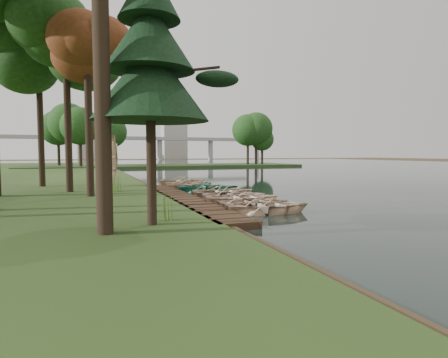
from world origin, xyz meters
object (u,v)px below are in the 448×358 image
object	(u,v)px
boardwalk	(183,200)
rowboat_2	(243,196)
rowboat_0	(268,204)
stored_rowboat	(110,181)
pine_tree	(150,57)
rowboat_1	(254,201)

from	to	relation	value
boardwalk	rowboat_2	bearing A→B (deg)	-38.74
rowboat_0	stored_rowboat	xyz separation A→B (m)	(-5.75, 13.26, 0.24)
rowboat_2	pine_tree	bearing A→B (deg)	142.12
rowboat_1	rowboat_2	world-z (taller)	rowboat_2
boardwalk	rowboat_0	size ratio (longest dim) A/B	4.27
stored_rowboat	pine_tree	xyz separation A→B (m)	(0.35, -15.42, 5.07)
rowboat_1	boardwalk	bearing A→B (deg)	41.23
boardwalk	rowboat_1	distance (m)	4.45
rowboat_2	rowboat_1	bearing A→B (deg)	-173.81
rowboat_0	rowboat_1	size ratio (longest dim) A/B	1.09
boardwalk	rowboat_2	world-z (taller)	rowboat_2
rowboat_0	rowboat_1	world-z (taller)	rowboat_0
boardwalk	pine_tree	bearing A→B (deg)	-111.70
stored_rowboat	rowboat_0	bearing A→B (deg)	-120.05
boardwalk	stored_rowboat	xyz separation A→B (m)	(-3.23, 8.19, 0.53)
rowboat_1	rowboat_2	xyz separation A→B (m)	(0.08, 1.56, 0.05)
stored_rowboat	boardwalk	bearing A→B (deg)	-122.00
boardwalk	rowboat_1	world-z (taller)	rowboat_1
boardwalk	rowboat_0	world-z (taller)	rowboat_0
rowboat_0	stored_rowboat	size ratio (longest dim) A/B	1.03
rowboat_1	pine_tree	bearing A→B (deg)	130.02
rowboat_0	stored_rowboat	bearing A→B (deg)	33.84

